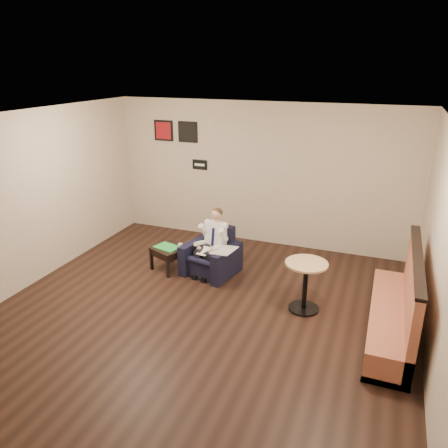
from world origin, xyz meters
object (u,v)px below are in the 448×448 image
(smartphone, at_px, (178,246))
(seated_man, at_px, (207,246))
(armchair, at_px, (211,252))
(green_folder, at_px, (167,247))
(banquette, at_px, (394,295))
(cafe_table, at_px, (305,286))
(coffee_mug, at_px, (180,246))
(side_table, at_px, (170,258))

(smartphone, bearing_deg, seated_man, 25.30)
(armchair, bearing_deg, green_folder, -158.14)
(smartphone, height_order, banquette, banquette)
(seated_man, distance_m, green_folder, 0.75)
(banquette, xyz_separation_m, cafe_table, (-1.20, 0.20, -0.20))
(armchair, bearing_deg, coffee_mug, -158.10)
(green_folder, distance_m, coffee_mug, 0.24)
(coffee_mug, xyz_separation_m, cafe_table, (2.29, -0.52, -0.08))
(coffee_mug, xyz_separation_m, smartphone, (-0.10, 0.08, -0.04))
(armchair, height_order, cafe_table, armchair)
(armchair, bearing_deg, smartphone, -167.17)
(green_folder, xyz_separation_m, banquette, (3.72, -0.68, 0.16))
(coffee_mug, height_order, cafe_table, cafe_table)
(seated_man, relative_size, banquette, 0.47)
(armchair, xyz_separation_m, banquette, (2.96, -0.82, 0.19))
(armchair, distance_m, coffee_mug, 0.55)
(side_table, distance_m, smartphone, 0.27)
(coffee_mug, height_order, smartphone, coffee_mug)
(coffee_mug, height_order, banquette, banquette)
(green_folder, distance_m, cafe_table, 2.57)
(side_table, xyz_separation_m, green_folder, (-0.03, -0.01, 0.22))
(seated_man, xyz_separation_m, green_folder, (-0.74, -0.04, -0.11))
(side_table, height_order, green_folder, green_folder)
(seated_man, bearing_deg, green_folder, -165.53)
(armchair, height_order, banquette, banquette)
(side_table, bearing_deg, banquette, -10.48)
(side_table, xyz_separation_m, coffee_mug, (0.20, 0.04, 0.26))
(seated_man, bearing_deg, cafe_table, -4.83)
(side_table, bearing_deg, seated_man, 2.69)
(coffee_mug, distance_m, banquette, 3.57)
(armchair, distance_m, banquette, 3.08)
(side_table, height_order, smartphone, smartphone)
(seated_man, bearing_deg, coffee_mug, -168.91)
(green_folder, xyz_separation_m, smartphone, (0.14, 0.13, -0.00))
(seated_man, height_order, coffee_mug, seated_man)
(armchair, bearing_deg, banquette, -4.02)
(side_table, height_order, coffee_mug, coffee_mug)
(armchair, relative_size, coffee_mug, 9.18)
(smartphone, xyz_separation_m, cafe_table, (2.39, -0.60, -0.04))
(side_table, xyz_separation_m, smartphone, (0.10, 0.12, 0.22))
(side_table, relative_size, banquette, 0.23)
(armchair, distance_m, seated_man, 0.18)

